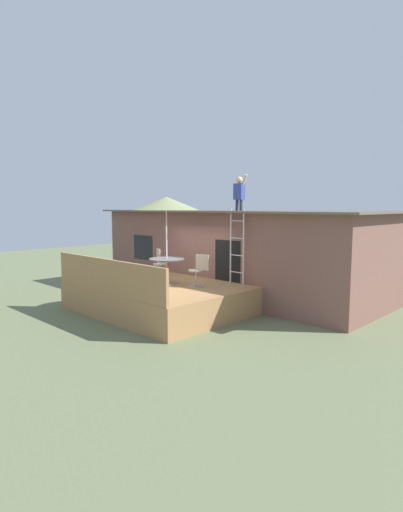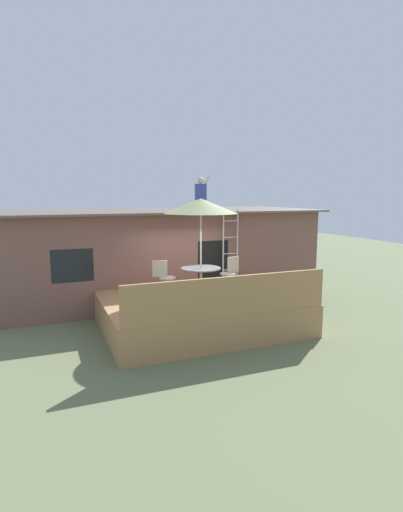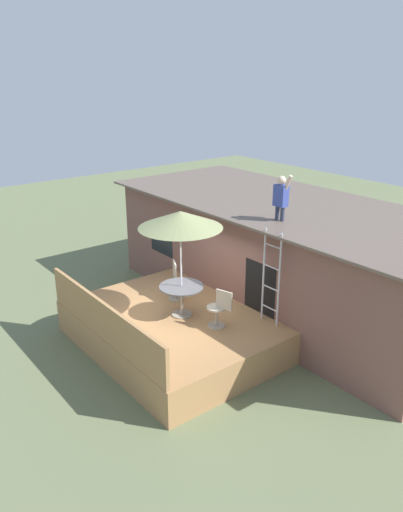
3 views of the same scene
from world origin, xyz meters
TOP-DOWN VIEW (x-y plane):
  - ground_plane at (0.00, 0.00)m, footprint 40.00×40.00m
  - house at (-0.00, 3.60)m, footprint 10.50×4.50m
  - deck at (0.00, 0.00)m, footprint 4.90×3.94m
  - deck_railing at (0.00, -1.92)m, footprint 4.80×0.08m
  - patio_table at (0.10, 0.06)m, footprint 1.04×1.04m
  - patio_umbrella at (0.10, 0.06)m, footprint 1.90×1.90m
  - step_ladder at (1.63, 1.43)m, footprint 0.52×0.04m
  - person_figure at (1.00, 2.29)m, footprint 0.47×0.20m
  - patio_chair_left at (-0.75, 0.50)m, footprint 0.58×0.44m
  - patio_chair_right at (1.10, 0.37)m, footprint 0.61×0.44m

SIDE VIEW (x-z plane):
  - ground_plane at x=0.00m, z-range 0.00..0.00m
  - deck at x=0.00m, z-range 0.00..0.80m
  - deck_railing at x=0.00m, z-range 0.80..1.70m
  - patio_chair_left at x=-0.75m, z-range 0.80..1.72m
  - patio_chair_right at x=1.10m, z-range 0.80..1.72m
  - patio_table at x=0.10m, z-range 1.01..1.76m
  - house at x=0.00m, z-range 0.01..2.94m
  - step_ladder at x=1.63m, z-range 0.80..3.00m
  - patio_umbrella at x=0.10m, z-range 1.88..4.42m
  - person_figure at x=1.00m, z-range 2.98..4.09m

